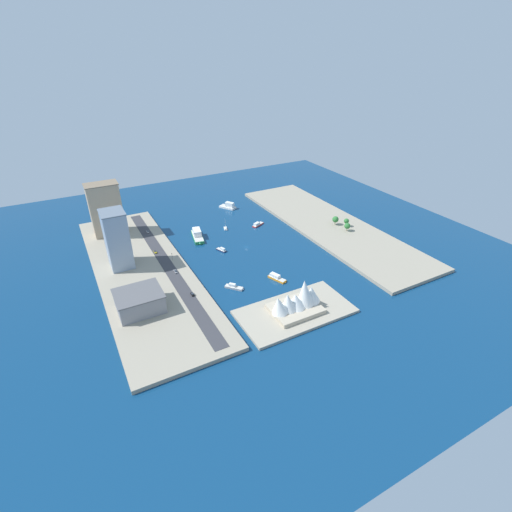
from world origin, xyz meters
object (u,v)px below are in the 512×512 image
patrol_launch_navy (222,250)px  taxi_yellow_cab (155,252)px  sedan_silver (175,271)px  ferry_white_commuter (228,206)px  water_taxi_orange (276,278)px  suv_black (192,294)px  ferry_green_doubledeck (197,235)px  opera_landmark (297,300)px  warehouse_low_gray (139,301)px  apartment_midrise_tan (106,209)px  yacht_sleek_gray (234,287)px  tugboat_red (258,224)px  tower_tall_glass (117,239)px  sailboat_small_white (226,228)px  van_white (148,232)px  traffic_light_waterfront (172,256)px

patrol_launch_navy → taxi_yellow_cab: taxi_yellow_cab is taller
sedan_silver → ferry_white_commuter: bearing=-131.7°
sedan_silver → water_taxi_orange: bearing=147.5°
suv_black → water_taxi_orange: bearing=174.0°
ferry_green_doubledeck → sedan_silver: 67.83m
opera_landmark → warehouse_low_gray: bearing=-28.4°
patrol_launch_navy → apartment_midrise_tan: size_ratio=0.22×
ferry_green_doubledeck → suv_black: 99.29m
apartment_midrise_tan → opera_landmark: size_ratio=1.26×
yacht_sleek_gray → apartment_midrise_tan: apartment_midrise_tan is taller
water_taxi_orange → taxi_yellow_cab: size_ratio=3.63×
tugboat_red → water_taxi_orange: bearing=69.7°
tower_tall_glass → taxi_yellow_cab: 38.57m
water_taxi_orange → suv_black: size_ratio=3.73×
ferry_white_commuter → ferry_green_doubledeck: ferry_green_doubledeck is taller
warehouse_low_gray → suv_black: (-37.10, 1.42, -5.93)m
ferry_green_doubledeck → apartment_midrise_tan: size_ratio=0.61×
sailboat_small_white → sedan_silver: (71.22, 60.26, 2.96)m
sedan_silver → opera_landmark: 104.24m
yacht_sleek_gray → taxi_yellow_cab: 87.86m
water_taxi_orange → warehouse_low_gray: bearing=-4.7°
yacht_sleek_gray → ferry_green_doubledeck: (-6.23, -94.13, 1.85)m
van_white → opera_landmark: (-59.20, 169.84, 6.47)m
water_taxi_orange → traffic_light_waterfront: bearing=-44.9°
sedan_silver → van_white: size_ratio=1.18×
suv_black → ferry_green_doubledeck: bearing=-112.7°
ferry_green_doubledeck → opera_landmark: size_ratio=0.77×
yacht_sleek_gray → ferry_white_commuter: ferry_white_commuter is taller
water_taxi_orange → ferry_green_doubledeck: size_ratio=0.54×
ferry_green_doubledeck → taxi_yellow_cab: (44.86, 15.25, 0.69)m
tugboat_red → tower_tall_glass: size_ratio=0.31×
sailboat_small_white → water_taxi_orange: bearing=88.4°
tugboat_red → traffic_light_waterfront: bearing=17.8°
sailboat_small_white → apartment_midrise_tan: apartment_midrise_tan is taller
patrol_launch_navy → van_white: size_ratio=2.54×
sedan_silver → taxi_yellow_cab: 40.34m
yacht_sleek_gray → suv_black: (32.06, -2.52, 2.56)m
apartment_midrise_tan → van_white: bearing=154.0°
yacht_sleek_gray → water_taxi_orange: water_taxi_orange is taller
patrol_launch_navy → ferry_green_doubledeck: ferry_green_doubledeck is taller
ferry_white_commuter → taxi_yellow_cab: ferry_white_commuter is taller
sailboat_small_white → ferry_white_commuter: bearing=-118.0°
ferry_white_commuter → sailboat_small_white: sailboat_small_white is taller
ferry_green_doubledeck → traffic_light_waterfront: bearing=44.4°
yacht_sleek_gray → van_white: 127.32m
tugboat_red → ferry_green_doubledeck: (64.39, -2.69, 1.80)m
patrol_launch_navy → warehouse_low_gray: bearing=33.0°
ferry_white_commuter → patrol_launch_navy: ferry_white_commuter is taller
tugboat_red → warehouse_low_gray: warehouse_low_gray is taller
water_taxi_orange → tower_tall_glass: size_ratio=0.35×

